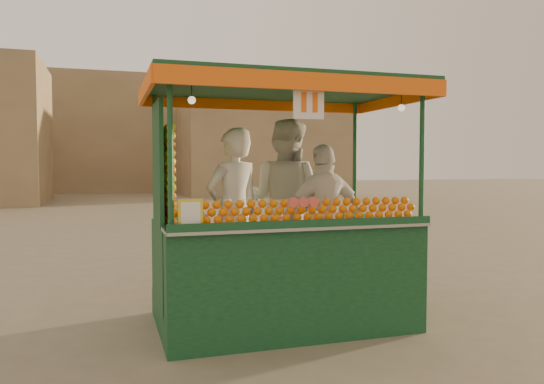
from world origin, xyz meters
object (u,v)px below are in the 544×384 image
object	(u,v)px
juice_cart	(278,247)
vendor_left	(233,213)
vendor_right	(325,218)
vendor_middle	(286,201)

from	to	relation	value
juice_cart	vendor_left	world-z (taller)	juice_cart
juice_cart	vendor_left	xyz separation A→B (m)	(-0.41, 0.22, 0.34)
juice_cart	vendor_left	distance (m)	0.58
vendor_left	vendor_right	world-z (taller)	vendor_left
vendor_left	vendor_middle	xyz separation A→B (m)	(0.74, 0.49, 0.07)
juice_cart	vendor_right	world-z (taller)	juice_cart
juice_cart	vendor_right	xyz separation A→B (m)	(0.59, 0.17, 0.27)
vendor_left	juice_cart	bearing A→B (deg)	130.59
vendor_middle	juice_cart	bearing A→B (deg)	111.32
vendor_right	vendor_left	bearing A→B (deg)	-7.49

